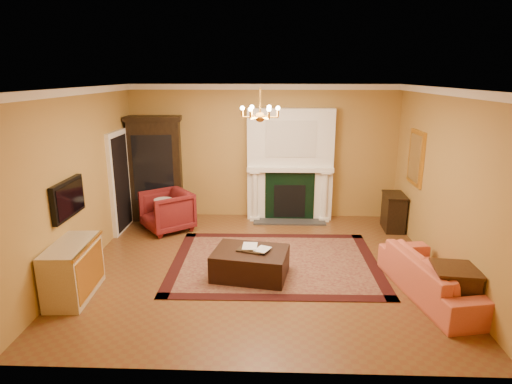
{
  "coord_description": "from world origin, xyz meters",
  "views": [
    {
      "loc": [
        0.19,
        -6.81,
        3.2
      ],
      "look_at": [
        -0.08,
        0.3,
        1.24
      ],
      "focal_mm": 30.0,
      "sensor_mm": 36.0,
      "label": 1
    }
  ],
  "objects_px": {
    "console_table": "(393,213)",
    "leather_ottoman": "(250,263)",
    "end_table": "(453,291)",
    "wingback_armchair": "(167,209)",
    "commode": "(73,270)",
    "coral_sofa": "(435,270)",
    "china_cabinet": "(156,171)",
    "pedestal_table": "(164,212)"
  },
  "relations": [
    {
      "from": "console_table",
      "to": "leather_ottoman",
      "type": "bearing_deg",
      "value": -138.55
    },
    {
      "from": "end_table",
      "to": "wingback_armchair",
      "type": "bearing_deg",
      "value": 147.08
    },
    {
      "from": "wingback_armchair",
      "to": "console_table",
      "type": "height_order",
      "value": "wingback_armchair"
    },
    {
      "from": "leather_ottoman",
      "to": "commode",
      "type": "bearing_deg",
      "value": -154.53
    },
    {
      "from": "coral_sofa",
      "to": "leather_ottoman",
      "type": "xyz_separation_m",
      "value": [
        -2.77,
        0.51,
        -0.18
      ]
    },
    {
      "from": "commode",
      "to": "leather_ottoman",
      "type": "distance_m",
      "value": 2.69
    },
    {
      "from": "commode",
      "to": "wingback_armchair",
      "type": "bearing_deg",
      "value": 72.65
    },
    {
      "from": "china_cabinet",
      "to": "end_table",
      "type": "bearing_deg",
      "value": -43.97
    },
    {
      "from": "china_cabinet",
      "to": "coral_sofa",
      "type": "distance_m",
      "value": 6.12
    },
    {
      "from": "wingback_armchair",
      "to": "coral_sofa",
      "type": "relative_size",
      "value": 0.44
    },
    {
      "from": "pedestal_table",
      "to": "commode",
      "type": "xyz_separation_m",
      "value": [
        -0.67,
        -2.78,
        0.01
      ]
    },
    {
      "from": "wingback_armchair",
      "to": "commode",
      "type": "distance_m",
      "value": 2.91
    },
    {
      "from": "wingback_armchair",
      "to": "leather_ottoman",
      "type": "distance_m",
      "value": 2.81
    },
    {
      "from": "commode",
      "to": "console_table",
      "type": "distance_m",
      "value": 6.29
    },
    {
      "from": "pedestal_table",
      "to": "end_table",
      "type": "bearing_deg",
      "value": -32.32
    },
    {
      "from": "end_table",
      "to": "china_cabinet",
      "type": "bearing_deg",
      "value": 142.9
    },
    {
      "from": "wingback_armchair",
      "to": "end_table",
      "type": "xyz_separation_m",
      "value": [
        4.72,
        -3.06,
        -0.15
      ]
    },
    {
      "from": "coral_sofa",
      "to": "end_table",
      "type": "distance_m",
      "value": 0.47
    },
    {
      "from": "end_table",
      "to": "console_table",
      "type": "xyz_separation_m",
      "value": [
        0.06,
        3.28,
        0.06
      ]
    },
    {
      "from": "wingback_armchair",
      "to": "coral_sofa",
      "type": "height_order",
      "value": "wingback_armchair"
    },
    {
      "from": "pedestal_table",
      "to": "coral_sofa",
      "type": "xyz_separation_m",
      "value": [
        4.69,
        -2.57,
        0.01
      ]
    },
    {
      "from": "commode",
      "to": "end_table",
      "type": "relative_size",
      "value": 1.76
    },
    {
      "from": "china_cabinet",
      "to": "end_table",
      "type": "relative_size",
      "value": 3.53
    },
    {
      "from": "china_cabinet",
      "to": "console_table",
      "type": "distance_m",
      "value": 5.27
    },
    {
      "from": "china_cabinet",
      "to": "leather_ottoman",
      "type": "bearing_deg",
      "value": -59.03
    },
    {
      "from": "china_cabinet",
      "to": "leather_ottoman",
      "type": "height_order",
      "value": "china_cabinet"
    },
    {
      "from": "wingback_armchair",
      "to": "end_table",
      "type": "distance_m",
      "value": 5.63
    },
    {
      "from": "leather_ottoman",
      "to": "pedestal_table",
      "type": "bearing_deg",
      "value": 142.8
    },
    {
      "from": "commode",
      "to": "console_table",
      "type": "xyz_separation_m",
      "value": [
        5.51,
        3.04,
        -0.04
      ]
    },
    {
      "from": "china_cabinet",
      "to": "pedestal_table",
      "type": "xyz_separation_m",
      "value": [
        0.34,
        -0.85,
        -0.71
      ]
    },
    {
      "from": "china_cabinet",
      "to": "commode",
      "type": "xyz_separation_m",
      "value": [
        -0.33,
        -3.63,
        -0.7
      ]
    },
    {
      "from": "china_cabinet",
      "to": "pedestal_table",
      "type": "relative_size",
      "value": 3.21
    },
    {
      "from": "china_cabinet",
      "to": "wingback_armchair",
      "type": "relative_size",
      "value": 2.39
    },
    {
      "from": "leather_ottoman",
      "to": "end_table",
      "type": "bearing_deg",
      "value": -8.78
    },
    {
      "from": "coral_sofa",
      "to": "leather_ottoman",
      "type": "bearing_deg",
      "value": 68.54
    },
    {
      "from": "wingback_armchair",
      "to": "console_table",
      "type": "xyz_separation_m",
      "value": [
        4.78,
        0.22,
        -0.09
      ]
    },
    {
      "from": "commode",
      "to": "coral_sofa",
      "type": "xyz_separation_m",
      "value": [
        5.36,
        0.22,
        -0.0
      ]
    },
    {
      "from": "commode",
      "to": "end_table",
      "type": "bearing_deg",
      "value": -5.39
    },
    {
      "from": "pedestal_table",
      "to": "leather_ottoman",
      "type": "xyz_separation_m",
      "value": [
        1.92,
        -2.06,
        -0.17
      ]
    },
    {
      "from": "coral_sofa",
      "to": "end_table",
      "type": "xyz_separation_m",
      "value": [
        0.09,
        -0.46,
        -0.1
      ]
    },
    {
      "from": "pedestal_table",
      "to": "end_table",
      "type": "xyz_separation_m",
      "value": [
        4.78,
        -3.02,
        -0.09
      ]
    },
    {
      "from": "coral_sofa",
      "to": "leather_ottoman",
      "type": "relative_size",
      "value": 1.79
    }
  ]
}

